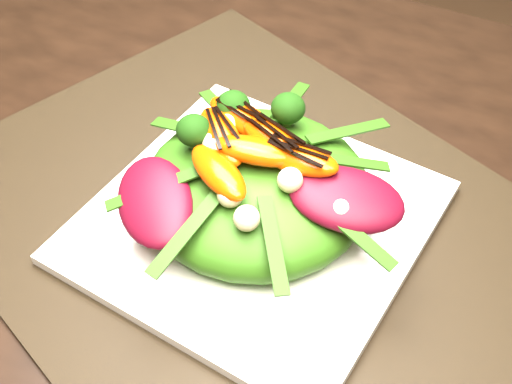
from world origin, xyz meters
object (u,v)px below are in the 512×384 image
at_px(plate_base, 256,221).
at_px(salad_bowl, 256,211).
at_px(placemat, 256,227).
at_px(lettuce_mound, 256,188).
at_px(dining_table, 217,265).
at_px(orange_segment, 265,125).

xyz_separation_m(plate_base, salad_bowl, (-0.00, -0.00, 0.01)).
relative_size(placemat, lettuce_mound, 2.93).
distance_m(dining_table, plate_base, 0.05).
height_order(dining_table, lettuce_mound, dining_table).
relative_size(plate_base, lettuce_mound, 1.42).
xyz_separation_m(dining_table, plate_base, (0.02, 0.04, 0.03)).
height_order(plate_base, lettuce_mound, lettuce_mound).
distance_m(lettuce_mound, orange_segment, 0.05).
bearing_deg(lettuce_mound, plate_base, -45.00).
xyz_separation_m(lettuce_mound, orange_segment, (-0.01, 0.03, 0.04)).
xyz_separation_m(placemat, salad_bowl, (-0.00, -0.00, 0.02)).
distance_m(dining_table, placemat, 0.05).
bearing_deg(placemat, dining_table, -118.01).
relative_size(lettuce_mound, orange_segment, 2.77).
distance_m(placemat, plate_base, 0.01).
relative_size(placemat, plate_base, 2.06).
relative_size(plate_base, salad_bowl, 1.18).
bearing_deg(dining_table, orange_segment, 81.36).
relative_size(salad_bowl, orange_segment, 3.33).
height_order(placemat, plate_base, plate_base).
distance_m(plate_base, salad_bowl, 0.01).
distance_m(plate_base, lettuce_mound, 0.04).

